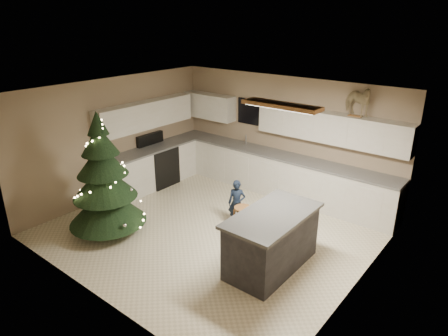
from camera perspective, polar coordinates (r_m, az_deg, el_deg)
The scene contains 8 objects.
ground_plane at distance 7.67m, azimuth -1.66°, elevation -8.79°, with size 5.50×5.50×0.00m, color beige.
room_shell at distance 6.95m, azimuth -1.65°, elevation 3.77°, with size 5.52×5.02×2.61m.
cabinetry at distance 9.03m, azimuth 0.64°, elevation 1.30°, with size 5.50×3.20×2.00m.
island at distance 6.46m, azimuth 6.84°, elevation -10.21°, with size 0.90×1.70×0.95m.
bar_stool at distance 7.22m, azimuth 2.70°, elevation -6.69°, with size 0.32×0.32×0.60m.
christmas_tree at distance 7.50m, azimuth -16.71°, elevation -2.34°, with size 1.44×1.39×2.31m.
toddler at distance 7.64m, azimuth 1.84°, elevation -5.04°, with size 0.33×0.22×0.91m, color #162236.
rocking_horse at distance 8.00m, azimuth 18.47°, elevation 9.13°, with size 0.74×0.54×0.59m.
Camera 1 is at (4.32, -5.05, 3.82)m, focal length 32.00 mm.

